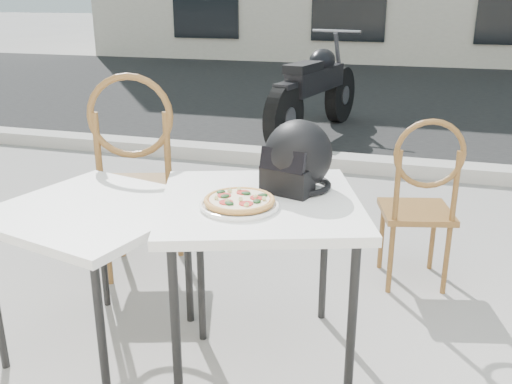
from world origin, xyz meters
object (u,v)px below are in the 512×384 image
(helmet, at_px, (297,159))
(motorcycle, at_px, (316,91))
(cafe_table_main, at_px, (260,215))
(cafe_table_side, at_px, (95,221))
(cafe_chair_main, at_px, (421,195))
(plate, at_px, (239,205))
(pizza, at_px, (239,200))
(cafe_chair_side, at_px, (138,167))

(helmet, relative_size, motorcycle, 0.16)
(cafe_table_main, distance_m, cafe_table_side, 0.67)
(cafe_chair_main, bearing_deg, motorcycle, -84.31)
(cafe_table_main, height_order, plate, plate)
(pizza, bearing_deg, cafe_table_main, 66.09)
(cafe_chair_main, height_order, cafe_chair_side, cafe_chair_side)
(plate, relative_size, helmet, 0.98)
(motorcycle, bearing_deg, helmet, -68.26)
(cafe_chair_side, height_order, motorcycle, cafe_chair_side)
(helmet, bearing_deg, motorcycle, 116.14)
(cafe_table_main, xyz_separation_m, motorcycle, (-0.57, 4.14, -0.18))
(cafe_table_main, relative_size, cafe_chair_side, 0.86)
(pizza, xyz_separation_m, helmet, (0.16, 0.28, 0.10))
(cafe_table_main, bearing_deg, cafe_chair_side, 146.08)
(pizza, relative_size, motorcycle, 0.14)
(pizza, bearing_deg, cafe_chair_side, 139.49)
(helmet, bearing_deg, cafe_table_side, -140.86)
(cafe_chair_main, xyz_separation_m, cafe_chair_side, (-1.44, -0.30, 0.11))
(plate, relative_size, cafe_chair_main, 0.37)
(motorcycle, bearing_deg, cafe_chair_side, -82.07)
(motorcycle, bearing_deg, cafe_table_main, -70.09)
(cafe_chair_main, xyz_separation_m, motorcycle, (-1.18, 3.28, -0.03))
(helmet, distance_m, motorcycle, 4.05)
(cafe_table_main, xyz_separation_m, plate, (-0.05, -0.11, 0.07))
(cafe_chair_main, bearing_deg, pizza, 41.80)
(plate, xyz_separation_m, motorcycle, (-0.52, 4.25, -0.26))
(cafe_table_side, relative_size, motorcycle, 0.40)
(helmet, relative_size, cafe_chair_main, 0.38)
(plate, distance_m, cafe_chair_side, 1.03)
(cafe_table_main, height_order, cafe_table_side, cafe_table_main)
(plate, xyz_separation_m, pizza, (0.00, 0.00, 0.02))
(cafe_chair_side, bearing_deg, cafe_table_main, 128.19)
(cafe_chair_main, relative_size, cafe_table_side, 1.07)
(cafe_chair_main, bearing_deg, helmet, 39.95)
(cafe_chair_main, bearing_deg, plate, 41.81)
(plate, distance_m, pizza, 0.02)
(cafe_table_main, bearing_deg, cafe_chair_main, 54.70)
(pizza, distance_m, helmet, 0.33)
(pizza, distance_m, cafe_table_side, 0.62)
(motorcycle, bearing_deg, pizza, -70.93)
(cafe_chair_main, distance_m, cafe_chair_side, 1.47)
(plate, height_order, helmet, helmet)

